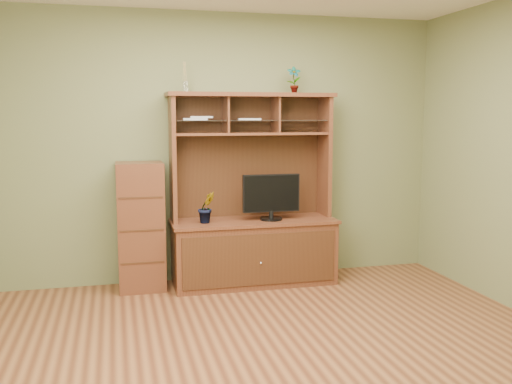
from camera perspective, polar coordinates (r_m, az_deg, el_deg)
name	(u,v)px	position (r m, az deg, el deg)	size (l,w,h in m)	color
room	(279,164)	(3.89, 2.33, 2.79)	(4.54, 4.04, 2.74)	#522A17
media_hutch	(253,232)	(5.73, -0.31, -3.99)	(1.66, 0.61, 1.90)	#492315
monitor	(271,196)	(5.63, 1.54, -0.40)	(0.57, 0.22, 0.45)	black
orchid_plant	(206,207)	(5.51, -4.98, -1.54)	(0.17, 0.13, 0.30)	#27511C
top_plant	(294,80)	(5.82, 3.81, 11.15)	(0.14, 0.10, 0.27)	#365E21
reed_diffuser	(185,80)	(5.58, -7.14, 11.03)	(0.06, 0.06, 0.29)	silver
magazines	(215,119)	(5.61, -4.11, 7.34)	(0.78, 0.21, 0.04)	#B2B2B7
side_cabinet	(141,226)	(5.61, -11.44, -3.39)	(0.44, 0.40, 1.24)	#492315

